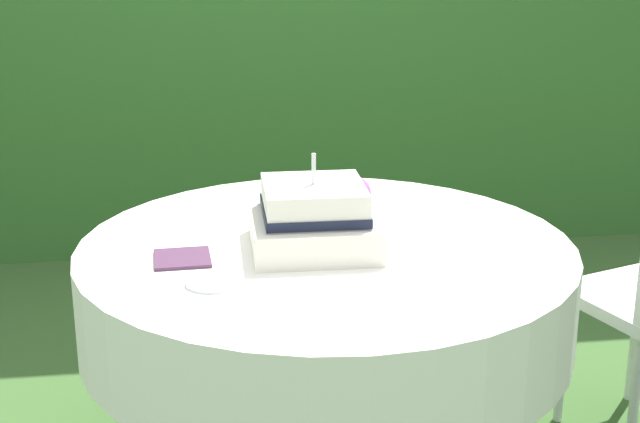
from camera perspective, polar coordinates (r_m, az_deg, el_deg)
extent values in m
cylinder|color=#4C4C51|center=(2.75, 0.35, -9.80)|extent=(0.11, 0.11, 0.73)
cylinder|color=olive|center=(2.60, 0.37, -2.36)|extent=(1.34, 1.34, 0.03)
cylinder|color=white|center=(2.64, 0.36, -4.83)|extent=(1.37, 1.37, 0.28)
cube|color=silver|center=(2.55, -0.37, -1.27)|extent=(0.34, 0.34, 0.09)
cube|color=silver|center=(2.52, -0.38, 0.68)|extent=(0.27, 0.27, 0.09)
cube|color=black|center=(2.53, -0.38, 0.06)|extent=(0.28, 0.28, 0.03)
sphere|color=#C6599E|center=(2.67, 2.13, 1.15)|extent=(0.09, 0.09, 0.09)
cylinder|color=silver|center=(2.50, -0.38, 2.59)|extent=(0.01, 0.01, 0.08)
cylinder|color=white|center=(3.00, -2.24, 0.92)|extent=(0.11, 0.11, 0.01)
cylinder|color=white|center=(2.98, 2.99, 0.75)|extent=(0.13, 0.13, 0.01)
cylinder|color=white|center=(2.33, -6.57, -4.26)|extent=(0.13, 0.13, 0.01)
cube|color=#4C2D47|center=(2.50, -8.31, -2.81)|extent=(0.15, 0.15, 0.01)
cylinder|color=white|center=(3.45, 18.45, -7.37)|extent=(0.03, 0.03, 0.45)
cylinder|color=white|center=(3.25, 14.41, -8.64)|extent=(0.03, 0.03, 0.45)
cylinder|color=white|center=(3.05, 18.43, -10.88)|extent=(0.03, 0.03, 0.45)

